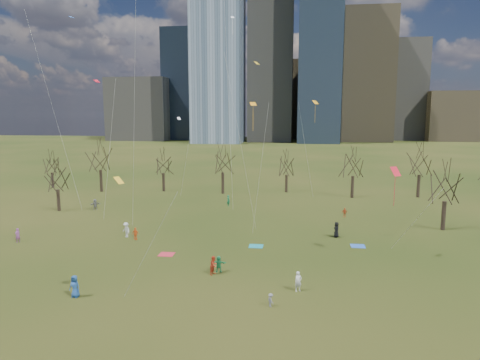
# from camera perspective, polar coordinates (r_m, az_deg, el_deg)

# --- Properties ---
(ground) EXTENTS (500.00, 500.00, 0.00)m
(ground) POSITION_cam_1_polar(r_m,az_deg,el_deg) (42.61, -2.15, -11.81)
(ground) COLOR black
(ground) RESTS_ON ground
(downtown_skyline) EXTENTS (212.50, 78.00, 118.00)m
(downtown_skyline) POSITION_cam_1_polar(r_m,az_deg,el_deg) (251.31, 5.54, 14.16)
(downtown_skyline) COLOR slate
(downtown_skyline) RESTS_ON ground
(bare_tree_row) EXTENTS (113.04, 29.80, 9.50)m
(bare_tree_row) POSITION_cam_1_polar(r_m,az_deg,el_deg) (77.37, 2.38, 2.15)
(bare_tree_row) COLOR black
(bare_tree_row) RESTS_ON ground
(blanket_teal) EXTENTS (1.60, 1.50, 0.03)m
(blanket_teal) POSITION_cam_1_polar(r_m,az_deg,el_deg) (49.59, 2.15, -8.80)
(blanket_teal) COLOR teal
(blanket_teal) RESTS_ON ground
(blanket_navy) EXTENTS (1.60, 1.50, 0.03)m
(blanket_navy) POSITION_cam_1_polar(r_m,az_deg,el_deg) (51.42, 15.43, -8.48)
(blanket_navy) COLOR blue
(blanket_navy) RESTS_ON ground
(blanket_crimson) EXTENTS (1.60, 1.50, 0.03)m
(blanket_crimson) POSITION_cam_1_polar(r_m,az_deg,el_deg) (47.44, -9.77, -9.75)
(blanket_crimson) COLOR #BC2537
(blanket_crimson) RESTS_ON ground
(person_0) EXTENTS (0.98, 0.70, 1.86)m
(person_0) POSITION_cam_1_polar(r_m,az_deg,el_deg) (38.74, -21.17, -13.08)
(person_0) COLOR #224D94
(person_0) RESTS_ON ground
(person_1) EXTENTS (0.76, 0.67, 1.74)m
(person_1) POSITION_cam_1_polar(r_m,az_deg,el_deg) (37.74, 7.77, -13.25)
(person_1) COLOR silver
(person_1) RESTS_ON ground
(person_2) EXTENTS (0.94, 1.05, 1.79)m
(person_2) POSITION_cam_1_polar(r_m,az_deg,el_deg) (41.08, -3.52, -11.28)
(person_2) COLOR red
(person_2) RESTS_ON ground
(person_3) EXTENTS (0.72, 0.81, 1.08)m
(person_3) POSITION_cam_1_polar(r_m,az_deg,el_deg) (34.86, 4.11, -15.68)
(person_3) COLOR slate
(person_3) RESTS_ON ground
(person_4) EXTENTS (0.93, 0.51, 1.50)m
(person_4) POSITION_cam_1_polar(r_m,az_deg,el_deg) (53.32, -13.75, -6.97)
(person_4) COLOR orange
(person_4) RESTS_ON ground
(person_5) EXTENTS (1.51, 0.61, 1.58)m
(person_5) POSITION_cam_1_polar(r_m,az_deg,el_deg) (41.71, -2.86, -11.11)
(person_5) COLOR #1C7E47
(person_5) RESTS_ON ground
(person_6) EXTENTS (0.93, 1.10, 1.92)m
(person_6) POSITION_cam_1_polar(r_m,az_deg,el_deg) (54.10, 12.74, -6.48)
(person_6) COLOR black
(person_6) RESTS_ON ground
(person_7) EXTENTS (0.59, 0.72, 1.70)m
(person_7) POSITION_cam_1_polar(r_m,az_deg,el_deg) (57.23, -27.53, -6.55)
(person_7) COLOR #974B93
(person_7) RESTS_ON ground
(person_9) EXTENTS (1.38, 1.23, 1.86)m
(person_9) POSITION_cam_1_polar(r_m,az_deg,el_deg) (54.66, -14.93, -6.43)
(person_9) COLOR silver
(person_9) RESTS_ON ground
(person_10) EXTENTS (0.82, 0.34, 1.39)m
(person_10) POSITION_cam_1_polar(r_m,az_deg,el_deg) (64.88, 13.76, -4.22)
(person_10) COLOR #C3411B
(person_10) RESTS_ON ground
(person_11) EXTENTS (1.56, 1.43, 1.74)m
(person_11) POSITION_cam_1_polar(r_m,az_deg,el_deg) (71.45, -18.75, -3.12)
(person_11) COLOR slate
(person_11) RESTS_ON ground
(person_13) EXTENTS (0.76, 0.79, 1.82)m
(person_13) POSITION_cam_1_polar(r_m,az_deg,el_deg) (70.51, -1.56, -2.77)
(person_13) COLOR #197044
(person_13) RESTS_ON ground
(kites_airborne) EXTENTS (65.61, 46.77, 32.60)m
(kites_airborne) POSITION_cam_1_polar(r_m,az_deg,el_deg) (53.06, 5.81, 7.32)
(kites_airborne) COLOR orange
(kites_airborne) RESTS_ON ground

